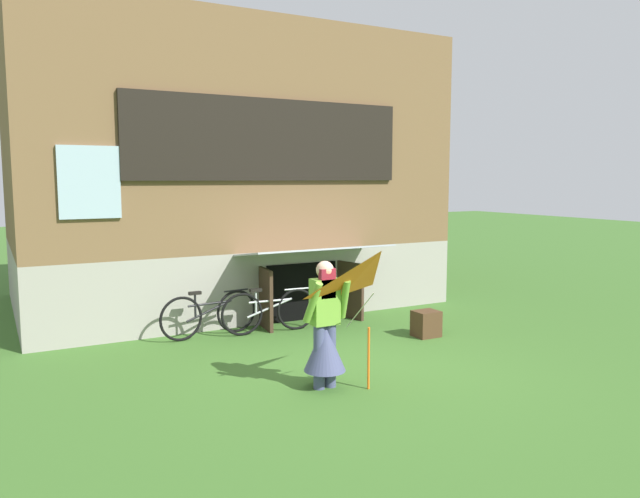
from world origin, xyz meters
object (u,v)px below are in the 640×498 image
at_px(bicycle_black, 209,314).
at_px(bicycle_silver, 270,311).
at_px(kite, 381,288).
at_px(wooden_crate, 426,324).
at_px(person, 325,335).

bearing_deg(bicycle_black, bicycle_silver, -20.28).
xyz_separation_m(kite, bicycle_silver, (0.05, 3.38, -0.94)).
height_order(bicycle_black, wooden_crate, bicycle_black).
xyz_separation_m(person, kite, (0.45, -0.55, 0.64)).
height_order(kite, bicycle_silver, kite).
bearing_deg(kite, bicycle_black, 104.24).
bearing_deg(person, bicycle_silver, 101.41).
relative_size(bicycle_black, wooden_crate, 3.98).
distance_m(person, kite, 0.96).
relative_size(kite, bicycle_black, 0.96).
relative_size(person, wooden_crate, 3.73).
relative_size(kite, bicycle_silver, 0.97).
xyz_separation_m(bicycle_black, wooden_crate, (3.13, -1.70, -0.16)).
bearing_deg(kite, person, 129.77).
bearing_deg(bicycle_silver, bicycle_black, 170.24).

